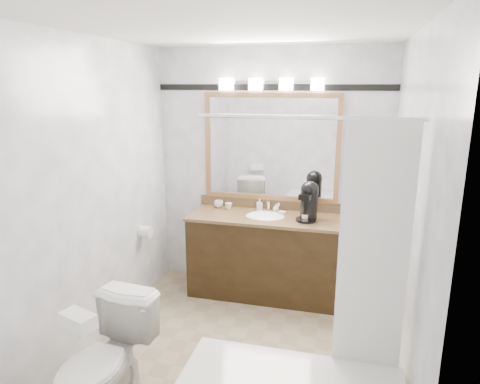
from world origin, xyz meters
name	(u,v)px	position (x,y,z in m)	size (l,w,h in m)	color
room	(240,204)	(0.00, 0.00, 1.25)	(2.42, 2.62, 2.52)	gray
vanity	(264,254)	(0.00, 1.02, 0.44)	(1.53, 0.58, 0.97)	black
mirror	(271,148)	(0.00, 1.28, 1.50)	(1.40, 0.04, 1.10)	#A6754B
vanity_light_bar	(271,84)	(0.00, 1.23, 2.13)	(1.02, 0.14, 0.12)	silver
accent_stripe	(272,87)	(0.00, 1.29, 2.10)	(2.40, 0.01, 0.06)	black
tp_roll	(146,232)	(-1.14, 0.66, 0.70)	(0.12, 0.12, 0.11)	white
toilet	(103,365)	(-0.67, -0.92, 0.39)	(0.43, 0.76, 0.78)	white
tissue_box	(78,321)	(-0.67, -1.12, 0.82)	(0.21, 0.12, 0.09)	white
coffee_maker	(309,200)	(0.43, 1.01, 1.05)	(0.20, 0.25, 0.38)	black
cup_left	(219,204)	(-0.54, 1.19, 0.89)	(0.10, 0.10, 0.07)	white
cup_right	(229,206)	(-0.42, 1.15, 0.88)	(0.07, 0.07, 0.07)	white
soap_bottle_a	(259,204)	(-0.10, 1.20, 0.91)	(0.05, 0.06, 0.12)	white
soap_bottle_b	(276,208)	(0.08, 1.19, 0.89)	(0.06, 0.06, 0.08)	white
soap_bar	(282,213)	(0.16, 1.13, 0.86)	(0.07, 0.05, 0.02)	beige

